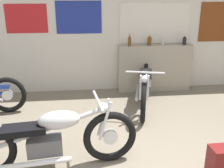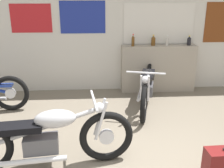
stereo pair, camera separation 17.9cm
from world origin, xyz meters
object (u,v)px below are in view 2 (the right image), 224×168
Objects in this scene: bottle_leftmost at (133,41)px; motorcycle_black at (147,85)px; bottle_center at (167,41)px; bottle_right_center at (189,41)px; motorcycle_silver at (47,137)px; bottle_left_center at (153,41)px.

motorcycle_black is at bearing -77.15° from bottle_leftmost.
bottle_center is 1.09× the size of bottle_right_center.
motorcycle_black is (1.57, 1.83, -0.00)m from motorcycle_silver.
bottle_leftmost is at bearing -174.08° from bottle_left_center.
bottle_right_center is at bearing 45.34° from motorcycle_silver.
motorcycle_black is at bearing 49.30° from motorcycle_silver.
bottle_left_center is 3.29m from motorcycle_silver.
motorcycle_silver is at bearing -118.27° from bottle_leftmost.
bottle_center is at bearing 54.91° from motorcycle_black.
motorcycle_black is at bearing -125.09° from bottle_center.
motorcycle_silver is at bearing -134.66° from bottle_right_center.
motorcycle_silver is at bearing -124.78° from bottle_left_center.
bottle_center is 3.44m from motorcycle_silver.
bottle_right_center is at bearing 38.08° from motorcycle_black.
motorcycle_silver is (-1.40, -2.60, -0.71)m from bottle_leftmost.
bottle_left_center is 0.11× the size of motorcycle_black.
bottle_center reaches higher than motorcycle_black.
bottle_center is 0.11× the size of motorcycle_black.
bottle_left_center reaches higher than motorcycle_black.
bottle_leftmost is 0.73m from bottle_center.
bottle_center is at bearing -5.99° from bottle_left_center.
bottle_right_center is 0.10× the size of motorcycle_silver.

